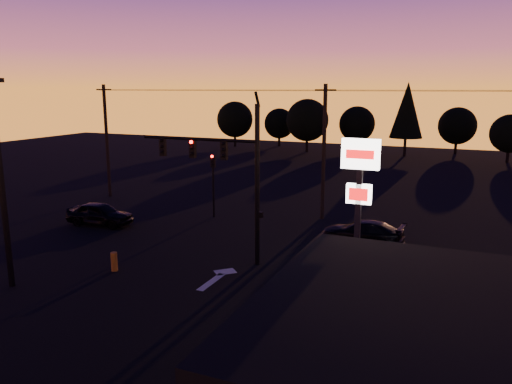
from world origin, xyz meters
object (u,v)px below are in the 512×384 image
(car_left, at_px, (100,214))
(suv_parked, at_px, (378,322))
(secondary_signal, at_px, (213,176))
(traffic_signal_mast, at_px, (228,166))
(pylon_sign, at_px, (359,186))
(parking_lot_light, at_px, (0,171))
(car_right, at_px, (362,232))
(bollard, at_px, (114,262))

(car_left, xyz_separation_m, suv_parked, (19.24, -8.13, -0.06))
(secondary_signal, xyz_separation_m, suv_parked, (13.45, -12.90, -2.18))
(traffic_signal_mast, relative_size, pylon_sign, 1.26)
(parking_lot_light, bearing_deg, car_right, 43.57)
(bollard, xyz_separation_m, car_right, (10.15, 9.12, 0.21))
(car_right, bearing_deg, pylon_sign, 14.24)
(car_right, bearing_deg, car_left, -75.79)
(pylon_sign, distance_m, car_right, 9.15)
(secondary_signal, bearing_deg, pylon_sign, -39.77)
(bollard, bearing_deg, pylon_sign, 5.54)
(parking_lot_light, bearing_deg, car_left, 108.69)
(secondary_signal, distance_m, bollard, 11.37)
(bollard, relative_size, car_left, 0.22)
(parking_lot_light, height_order, pylon_sign, parking_lot_light)
(parking_lot_light, height_order, car_left, parking_lot_light)
(parking_lot_light, relative_size, suv_parked, 1.87)
(secondary_signal, height_order, pylon_sign, pylon_sign)
(traffic_signal_mast, relative_size, suv_parked, 1.75)
(pylon_sign, height_order, car_right, pylon_sign)
(secondary_signal, height_order, car_left, secondary_signal)
(parking_lot_light, xyz_separation_m, pylon_sign, (14.50, 4.50, -0.36))
(parking_lot_light, xyz_separation_m, car_left, (-3.29, 9.72, -4.53))
(secondary_signal, distance_m, suv_parked, 18.77)
(bollard, bearing_deg, secondary_signal, 92.52)
(suv_parked, bearing_deg, car_left, 133.74)
(secondary_signal, relative_size, pylon_sign, 0.64)
(parking_lot_light, bearing_deg, pylon_sign, 17.23)
(traffic_signal_mast, bearing_deg, parking_lot_light, -136.63)
(secondary_signal, bearing_deg, parking_lot_light, -99.79)
(pylon_sign, xyz_separation_m, car_left, (-17.79, 5.22, -4.17))
(secondary_signal, distance_m, parking_lot_light, 14.90)
(secondary_signal, bearing_deg, car_left, -140.50)
(traffic_signal_mast, xyz_separation_m, parking_lot_light, (-7.40, -6.99, 0.33))
(traffic_signal_mast, bearing_deg, suv_parked, -32.32)
(parking_lot_light, relative_size, car_right, 1.95)
(car_left, height_order, suv_parked, car_left)
(suv_parked, bearing_deg, traffic_signal_mast, 124.34)
(traffic_signal_mast, relative_size, car_right, 1.83)
(traffic_signal_mast, relative_size, bollard, 9.17)
(secondary_signal, bearing_deg, car_right, -10.57)
(suv_parked, bearing_deg, secondary_signal, 112.85)
(traffic_signal_mast, relative_size, parking_lot_light, 0.94)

